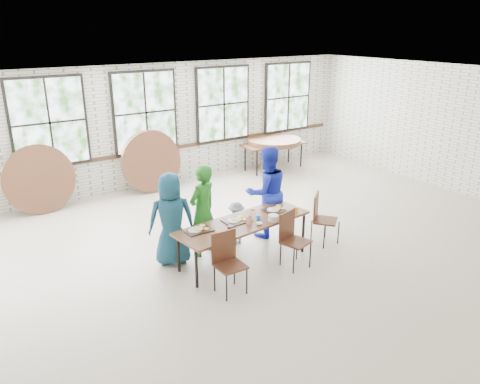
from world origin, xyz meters
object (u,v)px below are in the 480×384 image
object	(u,v)px
chair_near_right	(291,235)
storage_table	(274,145)
dining_table	(243,224)
chair_near_left	(227,257)

from	to	relation	value
chair_near_right	storage_table	distance (m)	5.61
dining_table	storage_table	bearing A→B (deg)	40.87
dining_table	chair_near_left	size ratio (longest dim) A/B	2.60
chair_near_left	chair_near_right	xyz separation A→B (m)	(1.32, 0.07, 0.00)
dining_table	chair_near_right	xyz separation A→B (m)	(0.59, -0.55, -0.13)
chair_near_left	chair_near_right	world-z (taller)	same
dining_table	storage_table	xyz separation A→B (m)	(3.82, 4.05, -0.00)
dining_table	chair_near_right	distance (m)	0.81
chair_near_left	chair_near_right	distance (m)	1.32
dining_table	chair_near_right	world-z (taller)	chair_near_right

